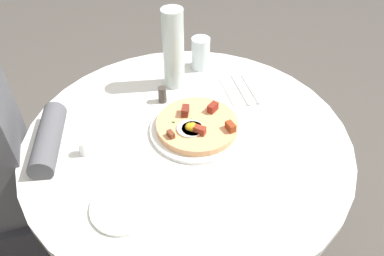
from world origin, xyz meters
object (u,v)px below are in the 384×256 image
(pizza_plate, at_px, (197,129))
(salt_shaker, at_px, (84,148))
(fork, at_px, (241,89))
(pepper_shaker, at_px, (162,95))
(breakfast_pizza, at_px, (197,125))
(knife, at_px, (250,88))
(water_glass, at_px, (201,53))
(dining_table, at_px, (187,172))
(bread_plate, at_px, (123,207))
(water_bottle, at_px, (173,49))

(pizza_plate, xyz_separation_m, salt_shaker, (0.34, 0.00, 0.02))
(fork, height_order, pepper_shaker, pepper_shaker)
(breakfast_pizza, xyz_separation_m, knife, (-0.24, -0.15, -0.02))
(breakfast_pizza, bearing_deg, knife, -148.04)
(water_glass, bearing_deg, dining_table, 65.92)
(fork, bearing_deg, dining_table, -53.14)
(water_glass, bearing_deg, bread_plate, 55.51)
(dining_table, xyz_separation_m, knife, (-0.28, -0.16, 0.18))
(salt_shaker, bearing_deg, bread_plate, 108.94)
(pizza_plate, height_order, bread_plate, pizza_plate)
(dining_table, xyz_separation_m, water_bottle, (-0.03, -0.27, 0.31))
(salt_shaker, bearing_deg, breakfast_pizza, 179.71)
(fork, xyz_separation_m, water_bottle, (0.21, -0.11, 0.13))
(bread_plate, xyz_separation_m, pepper_shaker, (-0.20, -0.39, 0.02))
(dining_table, relative_size, fork, 5.48)
(pepper_shaker, bearing_deg, dining_table, 99.51)
(dining_table, bearing_deg, pizza_plate, -162.34)
(breakfast_pizza, bearing_deg, pepper_shaker, -69.28)
(breakfast_pizza, xyz_separation_m, salt_shaker, (0.34, -0.00, -0.00))
(dining_table, bearing_deg, bread_plate, 42.71)
(fork, relative_size, pepper_shaker, 3.22)
(pizza_plate, distance_m, fork, 0.26)
(water_bottle, height_order, pepper_shaker, water_bottle)
(water_glass, bearing_deg, pepper_shaker, 41.10)
(knife, bearing_deg, water_glass, -142.82)
(breakfast_pizza, height_order, salt_shaker, breakfast_pizza)
(pizza_plate, xyz_separation_m, breakfast_pizza, (0.00, 0.00, 0.02))
(fork, bearing_deg, water_bottle, -113.71)
(water_glass, xyz_separation_m, water_bottle, (0.12, 0.08, 0.08))
(pizza_plate, relative_size, fork, 1.61)
(knife, distance_m, salt_shaker, 0.60)
(breakfast_pizza, xyz_separation_m, bread_plate, (0.26, 0.22, -0.02))
(breakfast_pizza, relative_size, bread_plate, 1.49)
(salt_shaker, bearing_deg, pizza_plate, -179.95)
(pizza_plate, bearing_deg, bread_plate, 40.02)
(pizza_plate, bearing_deg, breakfast_pizza, 61.54)
(water_bottle, relative_size, salt_shaker, 6.05)
(breakfast_pizza, distance_m, bread_plate, 0.34)
(knife, xyz_separation_m, water_glass, (0.12, -0.18, 0.05))
(water_glass, bearing_deg, knife, 124.25)
(bread_plate, height_order, fork, bread_plate)
(bread_plate, relative_size, water_glass, 1.39)
(dining_table, relative_size, breakfast_pizza, 3.96)
(breakfast_pizza, distance_m, fork, 0.26)
(water_glass, distance_m, salt_shaker, 0.57)
(water_glass, bearing_deg, breakfast_pizza, 70.47)
(water_glass, bearing_deg, fork, 116.09)
(bread_plate, relative_size, knife, 0.93)
(knife, distance_m, water_bottle, 0.30)
(fork, distance_m, water_glass, 0.21)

